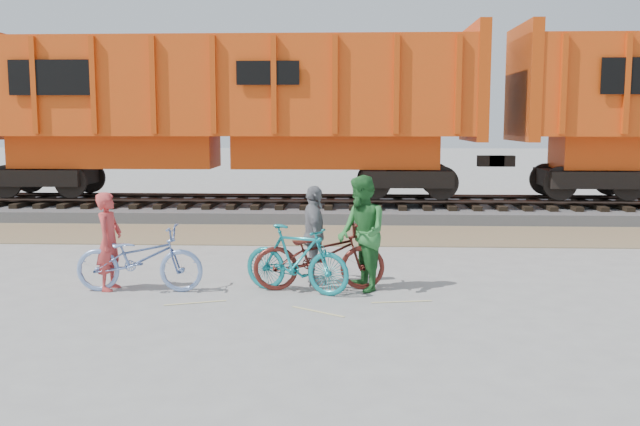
% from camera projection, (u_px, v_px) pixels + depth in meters
% --- Properties ---
extents(ground, '(120.00, 120.00, 0.00)m').
position_uv_depth(ground, '(270.00, 291.00, 11.09)').
color(ground, '#9E9E99').
rests_on(ground, ground).
extents(gravel_strip, '(120.00, 3.00, 0.02)m').
position_uv_depth(gravel_strip, '(297.00, 235.00, 16.53)').
color(gravel_strip, '#897055').
rests_on(gravel_strip, ground).
extents(ballast_bed, '(120.00, 4.00, 0.30)m').
position_uv_depth(ballast_bed, '(307.00, 210.00, 19.98)').
color(ballast_bed, slate).
rests_on(ballast_bed, ground).
extents(track, '(120.00, 2.60, 0.24)m').
position_uv_depth(track, '(307.00, 199.00, 19.94)').
color(track, black).
rests_on(track, ballast_bed).
extents(hopper_car_center, '(14.00, 3.13, 4.65)m').
position_uv_depth(hopper_car_center, '(224.00, 107.00, 19.72)').
color(hopper_car_center, black).
rests_on(hopper_car_center, track).
extents(bicycle_blue, '(1.98, 0.71, 1.03)m').
position_uv_depth(bicycle_blue, '(139.00, 259.00, 11.00)').
color(bicycle_blue, '#7A97CF').
rests_on(bicycle_blue, ground).
extents(bicycle_teal, '(1.81, 1.11, 1.05)m').
position_uv_depth(bicycle_teal, '(296.00, 259.00, 10.91)').
color(bicycle_teal, teal).
rests_on(bicycle_teal, ground).
extents(bicycle_maroon, '(2.12, 0.92, 1.08)m').
position_uv_depth(bicycle_maroon, '(319.00, 256.00, 11.10)').
color(bicycle_maroon, '#541B16').
rests_on(bicycle_maroon, ground).
extents(person_solo, '(0.41, 0.58, 1.53)m').
position_uv_depth(person_solo, '(109.00, 241.00, 11.09)').
color(person_solo, '#C53B39').
rests_on(person_solo, ground).
extents(person_man, '(0.95, 1.06, 1.80)m').
position_uv_depth(person_man, '(362.00, 233.00, 11.01)').
color(person_man, '#2C7633').
rests_on(person_man, ground).
extents(person_woman, '(0.52, 0.99, 1.60)m').
position_uv_depth(person_woman, '(314.00, 235.00, 11.47)').
color(person_woman, gray).
rests_on(person_woman, ground).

